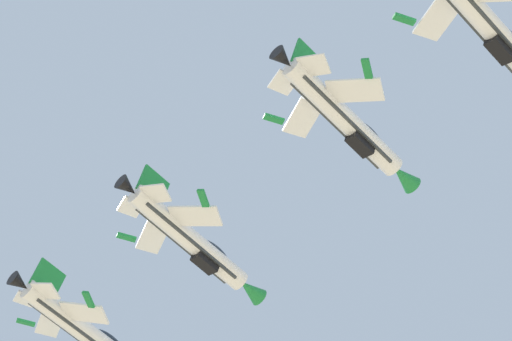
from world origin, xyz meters
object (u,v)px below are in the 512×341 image
(fighter_jet_left_wing, at_px, (85,332))
(fighter_jet_right_outer, at_px, (486,23))
(fighter_jet_left_outer, at_px, (346,120))
(fighter_jet_right_wing, at_px, (192,241))

(fighter_jet_left_wing, xyz_separation_m, fighter_jet_right_outer, (39.82, -11.31, -0.89))
(fighter_jet_left_wing, bearing_deg, fighter_jet_left_outer, 0.35)
(fighter_jet_left_wing, relative_size, fighter_jet_right_wing, 1.00)
(fighter_jet_left_outer, bearing_deg, fighter_jet_right_wing, -179.64)
(fighter_jet_right_wing, xyz_separation_m, fighter_jet_left_outer, (15.63, -4.00, 0.57))
(fighter_jet_left_outer, xyz_separation_m, fighter_jet_right_outer, (12.30, -4.26, -3.02))
(fighter_jet_left_wing, bearing_deg, fighter_jet_right_outer, -1.14)
(fighter_jet_left_wing, bearing_deg, fighter_jet_right_wing, 0.34)
(fighter_jet_left_wing, xyz_separation_m, fighter_jet_right_wing, (11.90, -3.05, 1.56))
(fighter_jet_left_wing, distance_m, fighter_jet_right_wing, 12.38)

